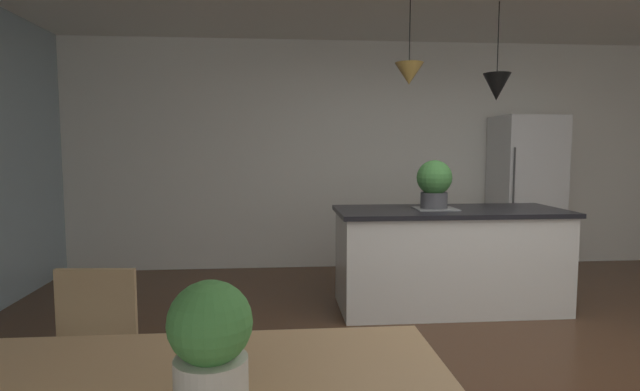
% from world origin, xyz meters
% --- Properties ---
extents(ground_plane, '(10.00, 8.40, 0.04)m').
position_xyz_m(ground_plane, '(0.00, 0.00, -0.02)').
color(ground_plane, '#4C301E').
extents(wall_back_kitchen, '(10.00, 0.12, 2.70)m').
position_xyz_m(wall_back_kitchen, '(0.00, 3.26, 1.35)').
color(wall_back_kitchen, white).
rests_on(wall_back_kitchen, ground_plane).
extents(chair_far_left, '(0.43, 0.43, 0.87)m').
position_xyz_m(chair_far_left, '(-2.45, -0.49, 0.47)').
color(chair_far_left, tan).
rests_on(chair_far_left, ground_plane).
extents(kitchen_island, '(2.02, 0.83, 0.91)m').
position_xyz_m(kitchen_island, '(-0.04, 1.53, 0.46)').
color(kitchen_island, white).
rests_on(kitchen_island, ground_plane).
extents(refrigerator, '(0.70, 0.67, 1.81)m').
position_xyz_m(refrigerator, '(1.33, 2.86, 0.90)').
color(refrigerator, silver).
rests_on(refrigerator, ground_plane).
extents(pendant_over_island_main, '(0.25, 0.25, 0.71)m').
position_xyz_m(pendant_over_island_main, '(-0.43, 1.53, 2.08)').
color(pendant_over_island_main, black).
extents(pendant_over_island_aux, '(0.24, 0.24, 0.84)m').
position_xyz_m(pendant_over_island_aux, '(0.35, 1.53, 1.97)').
color(pendant_over_island_aux, black).
extents(potted_plant_on_island, '(0.31, 0.31, 0.44)m').
position_xyz_m(potted_plant_on_island, '(-0.19, 1.53, 1.14)').
color(potted_plant_on_island, '#4C4C51').
rests_on(potted_plant_on_island, kitchen_island).
extents(potted_plant_on_table, '(0.23, 0.23, 0.37)m').
position_xyz_m(potted_plant_on_table, '(-1.75, -1.48, 0.92)').
color(potted_plant_on_table, beige).
rests_on(potted_plant_on_table, dining_table).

